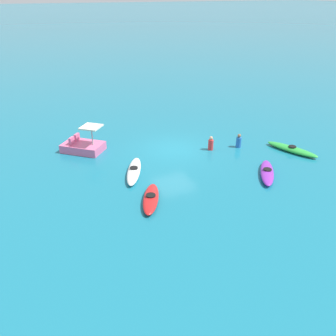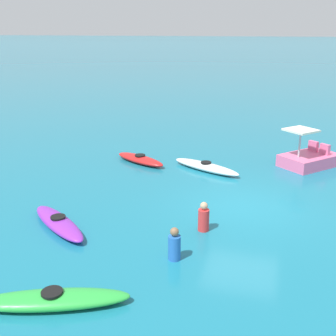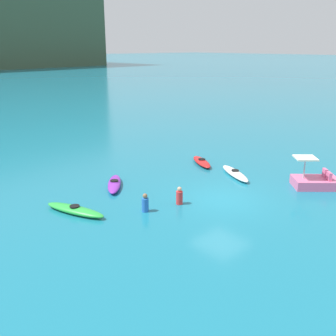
{
  "view_description": "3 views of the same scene",
  "coord_description": "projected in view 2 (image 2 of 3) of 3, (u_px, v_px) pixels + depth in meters",
  "views": [
    {
      "loc": [
        8.64,
        17.44,
        8.75
      ],
      "look_at": [
        1.7,
        2.75,
        0.37
      ],
      "focal_mm": 36.79,
      "sensor_mm": 36.0,
      "label": 1
    },
    {
      "loc": [
        -13.0,
        -0.99,
        5.58
      ],
      "look_at": [
        1.7,
        3.08,
        0.52
      ],
      "focal_mm": 45.25,
      "sensor_mm": 36.0,
      "label": 2
    },
    {
      "loc": [
        -14.13,
        -11.8,
        7.35
      ],
      "look_at": [
        -0.03,
        4.07,
        0.68
      ],
      "focal_mm": 41.86,
      "sensor_mm": 36.0,
      "label": 3
    }
  ],
  "objects": [
    {
      "name": "person_by_kayaks",
      "position": [
        204.0,
        218.0,
        12.15
      ],
      "size": [
        0.45,
        0.45,
        0.88
      ],
      "color": "red",
      "rests_on": "ground_plane"
    },
    {
      "name": "kayak_white",
      "position": [
        206.0,
        167.0,
        17.37
      ],
      "size": [
        2.01,
        3.15,
        0.37
      ],
      "color": "white",
      "rests_on": "ground_plane"
    },
    {
      "name": "person_near_shore",
      "position": [
        174.0,
        246.0,
        10.62
      ],
      "size": [
        0.4,
        0.4,
        0.88
      ],
      "color": "blue",
      "rests_on": "ground_plane"
    },
    {
      "name": "kayak_purple",
      "position": [
        59.0,
        223.0,
        12.38
      ],
      "size": [
        2.33,
        2.75,
        0.37
      ],
      "color": "purple",
      "rests_on": "ground_plane"
    },
    {
      "name": "pedal_boat_pink",
      "position": [
        309.0,
        158.0,
        17.9
      ],
      "size": [
        2.78,
        2.73,
        1.68
      ],
      "color": "pink",
      "rests_on": "ground_plane"
    },
    {
      "name": "kayak_red",
      "position": [
        140.0,
        159.0,
        18.35
      ],
      "size": [
        1.86,
        2.7,
        0.37
      ],
      "color": "red",
      "rests_on": "ground_plane"
    },
    {
      "name": "kayak_green",
      "position": [
        53.0,
        300.0,
        8.87
      ],
      "size": [
        1.78,
        3.3,
        0.37
      ],
      "color": "green",
      "rests_on": "ground_plane"
    },
    {
      "name": "ground_plane",
      "position": [
        244.0,
        207.0,
        13.9
      ],
      "size": [
        600.0,
        600.0,
        0.0
      ],
      "primitive_type": "plane",
      "color": "#19728C"
    }
  ]
}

